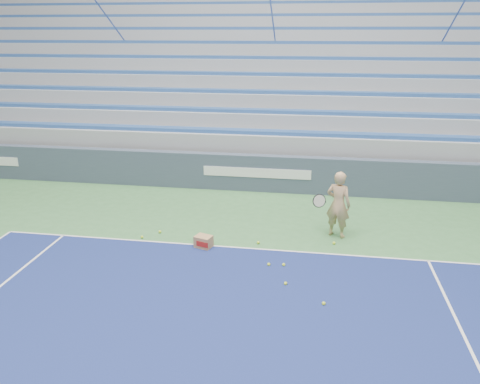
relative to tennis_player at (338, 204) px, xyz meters
name	(u,v)px	position (x,y,z in m)	size (l,w,h in m)	color
sponsor_barrier	(257,173)	(-2.24, 3.00, -0.25)	(30.00, 0.32, 1.10)	#3A4558
bleachers	(275,89)	(-2.24, 8.72, 1.56)	(31.00, 9.15, 7.30)	#94979C
tennis_player	(338,204)	(0.00, 0.00, 0.00)	(0.95, 0.91, 1.59)	tan
ball_box	(204,242)	(-2.94, -1.08, -0.66)	(0.43, 0.38, 0.27)	#A67B50
tennis_ball_0	(269,264)	(-1.42, -1.72, -0.76)	(0.07, 0.07, 0.07)	#D4EA30
tennis_ball_1	(284,265)	(-1.11, -1.69, -0.76)	(0.07, 0.07, 0.07)	#D4EA30
tennis_ball_2	(142,237)	(-4.47, -0.84, -0.76)	(0.07, 0.07, 0.07)	#D4EA30
tennis_ball_3	(258,243)	(-1.76, -0.72, -0.76)	(0.07, 0.07, 0.07)	#D4EA30
tennis_ball_4	(160,232)	(-4.15, -0.49, -0.76)	(0.07, 0.07, 0.07)	#D4EA30
tennis_ball_5	(286,283)	(-1.03, -2.43, -0.76)	(0.07, 0.07, 0.07)	#D4EA30
tennis_ball_6	(324,304)	(-0.32, -3.02, -0.76)	(0.07, 0.07, 0.07)	#D4EA30
tennis_ball_7	(334,243)	(-0.06, -0.48, -0.76)	(0.07, 0.07, 0.07)	#D4EA30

